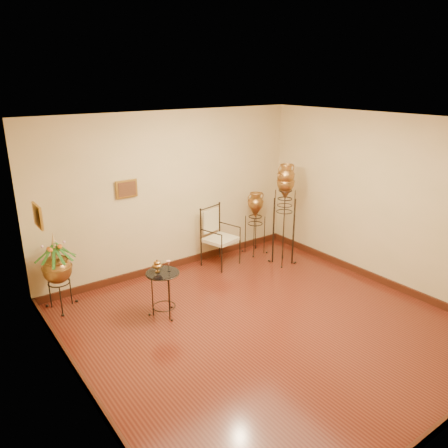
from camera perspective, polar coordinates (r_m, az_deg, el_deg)
ground at (r=6.32m, az=5.23°, el=-13.04°), size 5.00×5.00×0.00m
room_shell at (r=5.61m, az=5.65°, el=2.21°), size 5.02×5.02×2.81m
amphora_tall at (r=7.95m, az=7.88°, el=1.32°), size 0.49×0.49×1.89m
amphora_mid at (r=8.00m, az=7.86°, el=0.87°), size 0.51×0.51×1.76m
amphora_short at (r=8.50m, az=4.08°, el=0.16°), size 0.47×0.47×1.25m
planter_urn at (r=6.84m, az=-21.00°, el=-5.17°), size 0.80×0.80×1.24m
armchair at (r=7.95m, az=-0.44°, el=-1.70°), size 0.74×0.71×1.09m
side_table at (r=6.43m, az=-7.93°, el=-8.89°), size 0.53×0.53×0.87m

